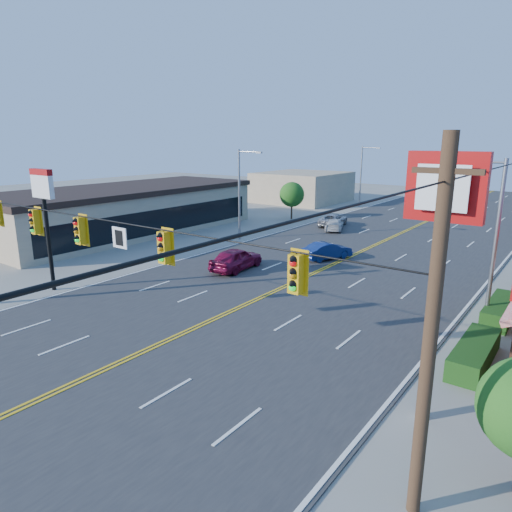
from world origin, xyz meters
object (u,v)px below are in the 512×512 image
Objects in this scene: pizza_hut_sign at (44,204)px; car_silver at (333,220)px; signal_span at (98,248)px; car_white at (334,225)px; car_blue at (327,251)px; kfc_pylon at (441,237)px; car_magenta at (236,260)px.

pizza_hut_sign reaches higher than car_silver.
signal_span is 33.70m from car_silver.
car_blue is at bearing 92.13° from car_white.
signal_span reaches higher than car_blue.
car_silver is at bearing 82.20° from pizza_hut_sign.
kfc_pylon reaches higher than car_silver.
car_silver is at bearing -82.28° from car_white.
pizza_hut_sign is at bearing 159.81° from signal_span.
car_white is at bearing -42.87° from car_blue.
pizza_hut_sign is 19.49m from car_blue.
kfc_pylon is at bearing 144.06° from car_magenta.
car_blue is 13.89m from car_silver.
signal_span is at bearing 104.71° from car_magenta.
car_magenta is (-4.69, 13.87, -4.12)m from signal_span.
car_silver is at bearing 101.99° from signal_span.
car_blue is (3.71, 6.30, -0.12)m from car_magenta.
kfc_pylon is 34.35m from car_silver.
pizza_hut_sign is 29.33m from car_silver.
car_magenta is 1.15× the size of car_white.
car_blue is (9.90, 16.16, -4.53)m from pizza_hut_sign.
car_blue is (-0.98, 20.16, -4.24)m from signal_span.
signal_span is 20.63m from car_blue.
car_silver is at bearing -41.91° from car_blue.
car_magenta is (-15.81, 9.87, -5.27)m from kfc_pylon.
pizza_hut_sign is 1.74× the size of car_white.
pizza_hut_sign is at bearing 56.75° from car_white.
car_white is (-16.88, 26.65, -5.47)m from kfc_pylon.
car_magenta reaches higher than car_silver.
kfc_pylon is 1.83× the size of car_silver.
pizza_hut_sign is (-22.00, 0.00, -0.86)m from kfc_pylon.
kfc_pylon is 1.24× the size of pizza_hut_sign.
car_silver is (-1.19, 2.06, 0.07)m from car_white.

